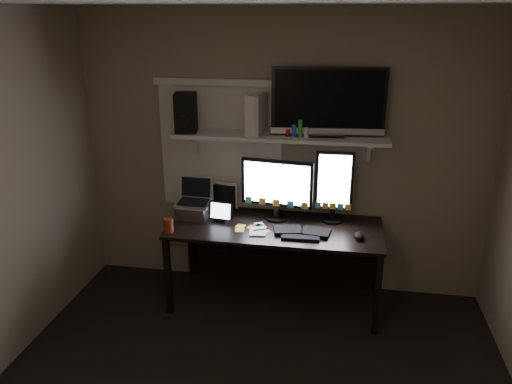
% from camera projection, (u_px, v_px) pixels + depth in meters
% --- Properties ---
extents(back_wall, '(3.60, 0.00, 3.60)m').
position_uv_depth(back_wall, '(282.00, 156.00, 4.41)').
color(back_wall, '#766354').
rests_on(back_wall, floor).
extents(window_blinds, '(1.10, 0.02, 1.10)m').
position_uv_depth(window_blinds, '(221.00, 148.00, 4.46)').
color(window_blinds, beige).
rests_on(window_blinds, back_wall).
extents(desk, '(1.80, 0.75, 0.73)m').
position_uv_depth(desk, '(277.00, 239.00, 4.41)').
color(desk, black).
rests_on(desk, floor).
extents(wall_shelf, '(1.80, 0.35, 0.03)m').
position_uv_depth(wall_shelf, '(280.00, 136.00, 4.17)').
color(wall_shelf, '#B8B8B3').
rests_on(wall_shelf, back_wall).
extents(monitor_landscape, '(0.63, 0.14, 0.55)m').
position_uv_depth(monitor_landscape, '(277.00, 189.00, 4.30)').
color(monitor_landscape, black).
rests_on(monitor_landscape, desk).
extents(monitor_portrait, '(0.32, 0.06, 0.64)m').
position_uv_depth(monitor_portrait, '(334.00, 187.00, 4.23)').
color(monitor_portrait, black).
rests_on(monitor_portrait, desk).
extents(keyboard, '(0.47, 0.19, 0.03)m').
position_uv_depth(keyboard, '(302.00, 231.00, 4.10)').
color(keyboard, black).
rests_on(keyboard, desk).
extents(mouse, '(0.08, 0.13, 0.04)m').
position_uv_depth(mouse, '(359.00, 236.00, 4.00)').
color(mouse, black).
rests_on(mouse, desk).
extents(notepad, '(0.16, 0.21, 0.01)m').
position_uv_depth(notepad, '(258.00, 231.00, 4.12)').
color(notepad, silver).
rests_on(notepad, desk).
extents(tablet, '(0.22, 0.11, 0.18)m').
position_uv_depth(tablet, '(221.00, 212.00, 4.30)').
color(tablet, black).
rests_on(tablet, desk).
extents(file_sorter, '(0.22, 0.14, 0.25)m').
position_uv_depth(file_sorter, '(226.00, 196.00, 4.57)').
color(file_sorter, black).
rests_on(file_sorter, desk).
extents(laptop, '(0.32, 0.26, 0.34)m').
position_uv_depth(laptop, '(193.00, 199.00, 4.36)').
color(laptop, silver).
rests_on(laptop, desk).
extents(cup, '(0.09, 0.09, 0.12)m').
position_uv_depth(cup, '(169.00, 225.00, 4.11)').
color(cup, maroon).
rests_on(cup, desk).
extents(sticky_notes, '(0.37, 0.30, 0.00)m').
position_uv_depth(sticky_notes, '(253.00, 227.00, 4.21)').
color(sticky_notes, yellow).
rests_on(sticky_notes, desk).
extents(tv, '(0.93, 0.25, 0.55)m').
position_uv_depth(tv, '(328.00, 102.00, 4.03)').
color(tv, black).
rests_on(tv, wall_shelf).
extents(game_console, '(0.15, 0.29, 0.33)m').
position_uv_depth(game_console, '(257.00, 114.00, 4.15)').
color(game_console, '#BAB5A7').
rests_on(game_console, wall_shelf).
extents(speaker, '(0.22, 0.25, 0.33)m').
position_uv_depth(speaker, '(186.00, 113.00, 4.22)').
color(speaker, black).
rests_on(speaker, wall_shelf).
extents(bottles, '(0.23, 0.09, 0.14)m').
position_uv_depth(bottles, '(297.00, 128.00, 4.07)').
color(bottles, '#A50F0C').
rests_on(bottles, wall_shelf).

